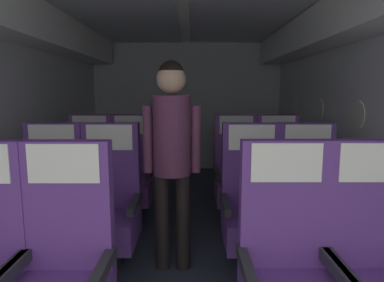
% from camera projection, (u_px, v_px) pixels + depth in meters
% --- Properties ---
extents(ground, '(3.51, 6.00, 0.02)m').
position_uv_depth(ground, '(182.00, 235.00, 3.21)').
color(ground, '#2D3342').
extents(fuselage_shell, '(3.39, 5.65, 2.26)m').
position_uv_depth(fuselage_shell, '(182.00, 65.00, 3.22)').
color(fuselage_shell, silver).
rests_on(fuselage_shell, ground).
extents(seat_a_left_aisle, '(0.48, 0.50, 1.13)m').
position_uv_depth(seat_a_left_aisle, '(61.00, 276.00, 1.64)').
color(seat_a_left_aisle, '#38383D').
rests_on(seat_a_left_aisle, ground).
extents(seat_a_right_aisle, '(0.48, 0.50, 1.13)m').
position_uv_depth(seat_a_right_aisle, '(375.00, 273.00, 1.66)').
color(seat_a_right_aisle, '#38383D').
rests_on(seat_a_right_aisle, ground).
extents(seat_a_right_window, '(0.48, 0.50, 1.13)m').
position_uv_depth(seat_a_right_window, '(286.00, 273.00, 1.66)').
color(seat_a_right_window, '#38383D').
rests_on(seat_a_right_window, ground).
extents(seat_b_left_window, '(0.48, 0.50, 1.13)m').
position_uv_depth(seat_b_left_window, '(50.00, 208.00, 2.59)').
color(seat_b_left_window, '#38383D').
rests_on(seat_b_left_window, ground).
extents(seat_b_left_aisle, '(0.48, 0.50, 1.13)m').
position_uv_depth(seat_b_left_aisle, '(108.00, 208.00, 2.58)').
color(seat_b_left_aisle, '#38383D').
rests_on(seat_b_left_aisle, ground).
extents(seat_b_right_aisle, '(0.48, 0.50, 1.13)m').
position_uv_depth(seat_b_right_aisle, '(307.00, 208.00, 2.59)').
color(seat_b_right_aisle, '#38383D').
rests_on(seat_b_right_aisle, ground).
extents(seat_b_right_window, '(0.48, 0.50, 1.13)m').
position_uv_depth(seat_b_right_window, '(251.00, 208.00, 2.58)').
color(seat_b_right_window, '#38383D').
rests_on(seat_b_right_window, ground).
extents(seat_c_left_window, '(0.48, 0.50, 1.13)m').
position_uv_depth(seat_c_left_window, '(88.00, 177.00, 3.53)').
color(seat_c_left_window, '#38383D').
rests_on(seat_c_left_window, ground).
extents(seat_c_left_aisle, '(0.48, 0.50, 1.13)m').
position_uv_depth(seat_c_left_aisle, '(130.00, 176.00, 3.55)').
color(seat_c_left_aisle, '#38383D').
rests_on(seat_c_left_aisle, ground).
extents(seat_c_right_aisle, '(0.48, 0.50, 1.13)m').
position_uv_depth(seat_c_right_aisle, '(277.00, 177.00, 3.54)').
color(seat_c_right_aisle, '#38383D').
rests_on(seat_c_right_aisle, ground).
extents(seat_c_right_window, '(0.48, 0.50, 1.13)m').
position_uv_depth(seat_c_right_window, '(235.00, 177.00, 3.54)').
color(seat_c_right_window, '#38383D').
rests_on(seat_c_right_window, ground).
extents(flight_attendant, '(0.43, 0.28, 1.60)m').
position_uv_depth(flight_attendant, '(171.00, 144.00, 2.47)').
color(flight_attendant, black).
rests_on(flight_attendant, ground).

